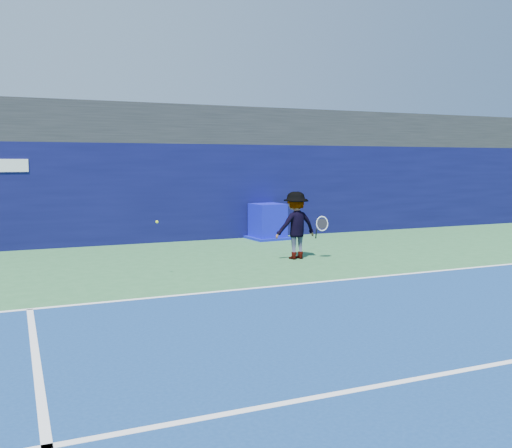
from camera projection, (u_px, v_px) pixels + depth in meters
The scene contains 8 objects.
ground at pixel (389, 323), 8.65m from camera, with size 80.00×80.00×0.00m, color #2D6537.
baseline at pixel (298, 284), 11.40m from camera, with size 24.00×0.10×0.01m, color white.
service_line at pixel (490, 365), 6.83m from camera, with size 24.00×0.10×0.01m, color white.
stadium_band at pixel (180, 127), 18.78m from camera, with size 36.00×3.00×1.20m, color black.
back_wall_assembly at pixel (190, 192), 18.09m from camera, with size 36.00×1.03×3.00m.
equipment_cart at pixel (268, 223), 18.18m from camera, with size 1.28×1.28×1.13m.
tennis_player at pixel (296, 225), 14.38m from camera, with size 1.32×0.74×1.70m.
tennis_ball at pixel (157, 222), 12.03m from camera, with size 0.06×0.06×0.06m.
Camera 1 is at (-5.18, -6.97, 2.43)m, focal length 40.00 mm.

